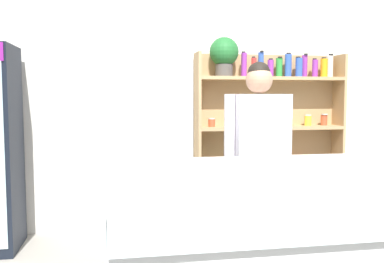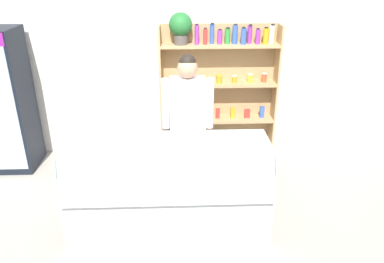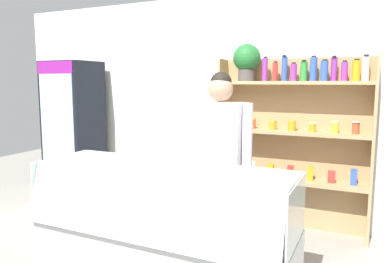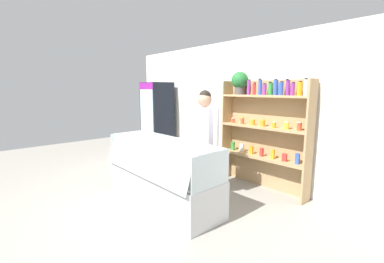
{
  "view_description": "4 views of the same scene",
  "coord_description": "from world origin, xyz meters",
  "px_view_note": "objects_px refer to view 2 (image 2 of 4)",
  "views": [
    {
      "loc": [
        -1.05,
        -2.73,
        1.47
      ],
      "look_at": [
        -0.43,
        0.82,
        1.16
      ],
      "focal_mm": 40.0,
      "sensor_mm": 36.0,
      "label": 1
    },
    {
      "loc": [
        0.03,
        -3.31,
        2.66
      ],
      "look_at": [
        0.18,
        0.48,
        0.95
      ],
      "focal_mm": 35.0,
      "sensor_mm": 36.0,
      "label": 2
    },
    {
      "loc": [
        1.37,
        -2.4,
        1.66
      ],
      "look_at": [
        -0.13,
        0.74,
        1.2
      ],
      "focal_mm": 35.0,
      "sensor_mm": 36.0,
      "label": 3
    },
    {
      "loc": [
        3.05,
        -2.13,
        1.76
      ],
      "look_at": [
        -0.22,
        0.82,
        1.04
      ],
      "focal_mm": 24.0,
      "sensor_mm": 36.0,
      "label": 4
    }
  ],
  "objects_px": {
    "shelving_unit": "(213,76)",
    "shop_clerk": "(188,114)",
    "drinks_fridge": "(4,102)",
    "deli_display_case": "(169,201)"
  },
  "relations": [
    {
      "from": "shelving_unit",
      "to": "shop_clerk",
      "type": "distance_m",
      "value": 1.1
    },
    {
      "from": "shop_clerk",
      "to": "drinks_fridge",
      "type": "bearing_deg",
      "value": 162.78
    },
    {
      "from": "deli_display_case",
      "to": "drinks_fridge",
      "type": "bearing_deg",
      "value": 146.88
    },
    {
      "from": "drinks_fridge",
      "to": "shelving_unit",
      "type": "height_order",
      "value": "shelving_unit"
    },
    {
      "from": "shelving_unit",
      "to": "deli_display_case",
      "type": "height_order",
      "value": "shelving_unit"
    },
    {
      "from": "shelving_unit",
      "to": "deli_display_case",
      "type": "relative_size",
      "value": 0.99
    },
    {
      "from": "shelving_unit",
      "to": "deli_display_case",
      "type": "bearing_deg",
      "value": -109.85
    },
    {
      "from": "shelving_unit",
      "to": "drinks_fridge",
      "type": "bearing_deg",
      "value": -174.74
    },
    {
      "from": "drinks_fridge",
      "to": "shop_clerk",
      "type": "xyz_separation_m",
      "value": [
        2.45,
        -0.76,
        0.08
      ]
    },
    {
      "from": "drinks_fridge",
      "to": "shop_clerk",
      "type": "relative_size",
      "value": 1.1
    }
  ]
}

